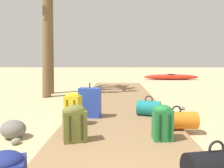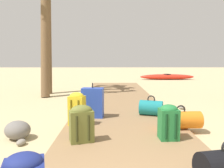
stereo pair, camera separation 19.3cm
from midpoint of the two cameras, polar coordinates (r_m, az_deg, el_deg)
The scene contains 12 objects.
ground_plane at distance 5.08m, azimuth 1.35°, elevation -8.17°, with size 60.00×60.00×0.00m, color tan.
boardwalk at distance 6.11m, azimuth 1.03°, elevation -5.31°, with size 2.15×10.67×0.08m, color olive.
backpack_green at distance 3.47m, azimuth 12.55°, elevation -9.11°, with size 0.28×0.27×0.52m.
suitcase_blue at distance 4.66m, azimuth -6.08°, elevation -4.70°, with size 0.46×0.27×0.71m.
duffel_bag_teal at distance 4.89m, azimuth 8.71°, elevation -5.94°, with size 0.55×0.45×0.43m.
backpack_olive at distance 3.33m, azimuth -9.37°, elevation -9.57°, with size 0.38×0.30×0.54m.
backpack_yellow at distance 4.15m, azimuth -10.17°, elevation -5.98°, with size 0.32×0.26×0.60m.
duffel_bag_orange at distance 4.07m, azimuth 15.54°, elevation -8.73°, with size 0.72×0.34×0.41m.
kayak at distance 14.50m, azimuth 13.33°, elevation 1.78°, with size 3.36×0.71×0.35m.
rock_left_mid at distance 4.00m, azimuth -24.01°, elevation -10.56°, with size 0.43×0.38×0.29m, color slate.
rock_left_far at distance 3.74m, azimuth -23.36°, elevation -13.35°, with size 0.16×0.12×0.09m, color gray.
rock_right_far at distance 6.01m, azimuth 16.35°, elevation -5.71°, with size 0.16×0.15×0.09m, color gray.
Camera 2 is at (-0.26, -0.65, 1.27)m, focal length 36.25 mm.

